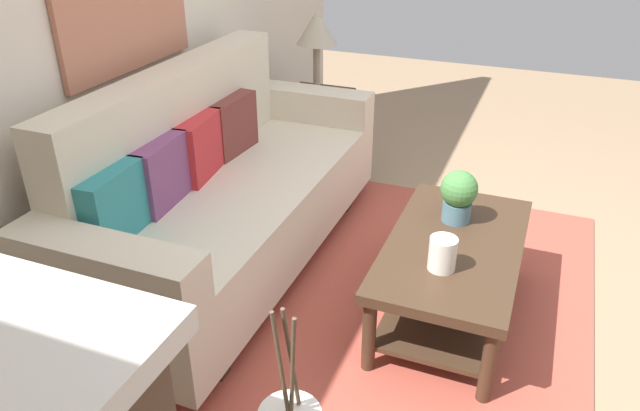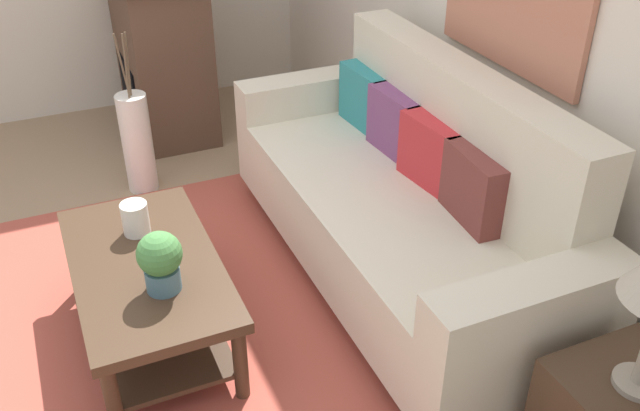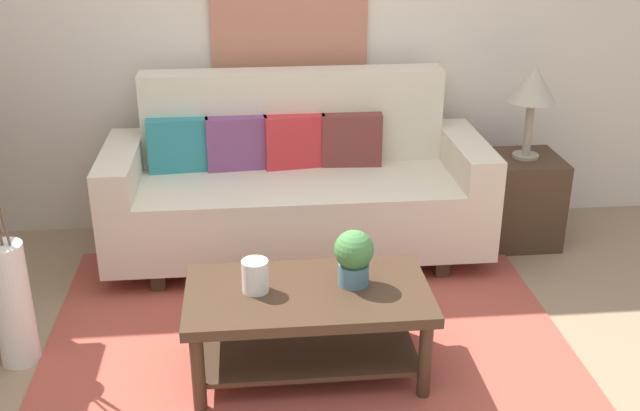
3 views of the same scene
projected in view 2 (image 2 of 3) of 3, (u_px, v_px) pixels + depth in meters
The scene contains 15 objects.
ground_plane at pixel (117, 351), 3.11m from camera, with size 9.41×9.41×0.00m, color #9E7F60.
area_rug at pixel (225, 319), 3.28m from camera, with size 2.57×1.99×0.01m, color #B24C3D.
couch at pixel (404, 204), 3.34m from camera, with size 2.21×0.84×1.08m.
throw_pillow_teal at pixel (365, 98), 3.78m from camera, with size 0.36×0.12×0.32m, color teal.
throw_pillow_plum at pixel (396, 123), 3.52m from camera, with size 0.36×0.12×0.32m, color #7A4270.
throw_pillow_crimson at pixel (431, 153), 3.25m from camera, with size 0.36×0.12×0.32m, color red.
throw_pillow_maroon at pixel (474, 188), 2.98m from camera, with size 0.36×0.12×0.32m, color brown.
coffee_table at pixel (148, 283), 3.01m from camera, with size 1.10×0.60×0.43m.
tabletop_vase at pixel (135, 218), 3.10m from camera, with size 0.12×0.12×0.15m, color white.
potted_plant_tabletop at pixel (160, 260), 2.73m from camera, with size 0.18×0.18×0.26m.
fireplace at pixel (162, 48), 4.72m from camera, with size 1.02×0.58×1.16m.
floor_vase at pixel (137, 143), 4.15m from camera, with size 0.18×0.18×0.61m, color white.
floor_vase_branch_a at pixel (126, 66), 3.87m from camera, with size 0.01×0.01×0.36m, color brown.
floor_vase_branch_b at pixel (128, 64), 3.90m from camera, with size 0.01×0.01×0.36m, color brown.
floor_vase_branch_c at pixel (122, 65), 3.89m from camera, with size 0.01×0.01×0.36m, color brown.
Camera 2 is at (2.46, -0.08, 2.21)m, focal length 39.24 mm.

